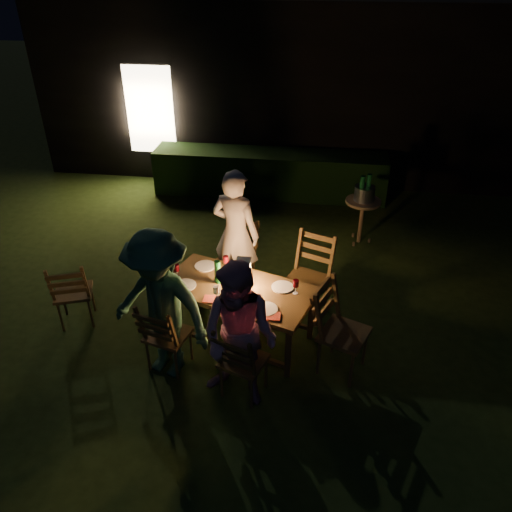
# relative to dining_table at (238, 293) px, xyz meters

# --- Properties ---
(garden_envelope) EXTENTS (40.00, 40.00, 3.20)m
(garden_envelope) POSITION_rel_dining_table_xyz_m (0.40, 6.46, 0.95)
(garden_envelope) COLOR black
(garden_envelope) RESTS_ON ground
(dining_table) EXTENTS (1.85, 1.31, 0.70)m
(dining_table) POSITION_rel_dining_table_xyz_m (0.00, 0.00, 0.00)
(dining_table) COLOR #52391B
(dining_table) RESTS_ON ground
(chair_near_left) EXTENTS (0.52, 0.54, 0.94)m
(chair_near_left) POSITION_rel_dining_table_xyz_m (-0.66, -0.59, -0.34)
(chair_near_left) COLOR #52391B
(chair_near_left) RESTS_ON ground
(chair_near_right) EXTENTS (0.54, 0.56, 0.94)m
(chair_near_right) POSITION_rel_dining_table_xyz_m (0.19, -0.87, -0.35)
(chair_near_right) COLOR #52391B
(chair_near_right) RESTS_ON ground
(chair_far_left) EXTENTS (0.61, 0.63, 1.05)m
(chair_far_left) POSITION_rel_dining_table_xyz_m (-0.19, 0.87, -0.31)
(chair_far_left) COLOR #52391B
(chair_far_left) RESTS_ON ground
(chair_far_right) EXTENTS (0.63, 0.65, 1.08)m
(chair_far_right) POSITION_rel_dining_table_xyz_m (0.76, 0.56, -0.30)
(chair_far_right) COLOR #52391B
(chair_far_right) RESTS_ON ground
(chair_end) EXTENTS (0.66, 0.64, 1.08)m
(chair_end) POSITION_rel_dining_table_xyz_m (1.17, -0.38, -0.30)
(chair_end) COLOR #52391B
(chair_end) RESTS_ON ground
(chair_spare) EXTENTS (0.55, 0.57, 0.95)m
(chair_spare) POSITION_rel_dining_table_xyz_m (-1.99, -0.00, -0.34)
(chair_spare) COLOR #52391B
(chair_spare) RESTS_ON ground
(person_house_side) EXTENTS (0.73, 0.59, 1.72)m
(person_house_side) POSITION_rel_dining_table_xyz_m (-0.17, 0.92, 0.23)
(person_house_side) COLOR beige
(person_house_side) RESTS_ON ground
(person_opp_right) EXTENTS (0.92, 0.81, 1.59)m
(person_opp_right) POSITION_rel_dining_table_xyz_m (0.17, -0.92, 0.17)
(person_opp_right) COLOR #B37B94
(person_opp_right) RESTS_ON ground
(person_opp_left) EXTENTS (1.25, 0.95, 1.71)m
(person_opp_left) POSITION_rel_dining_table_xyz_m (-0.68, -0.64, 0.23)
(person_opp_left) COLOR #2B573E
(person_opp_left) RESTS_ON ground
(lantern) EXTENTS (0.16, 0.16, 0.35)m
(lantern) POSITION_rel_dining_table_xyz_m (0.06, 0.03, 0.23)
(lantern) COLOR white
(lantern) RESTS_ON dining_table
(plate_far_left) EXTENTS (0.25, 0.25, 0.01)m
(plate_far_left) POSITION_rel_dining_table_xyz_m (-0.45, 0.38, 0.08)
(plate_far_left) COLOR white
(plate_far_left) RESTS_ON dining_table
(plate_near_left) EXTENTS (0.25, 0.25, 0.01)m
(plate_near_left) POSITION_rel_dining_table_xyz_m (-0.59, -0.04, 0.08)
(plate_near_left) COLOR white
(plate_near_left) RESTS_ON dining_table
(plate_far_right) EXTENTS (0.25, 0.25, 0.01)m
(plate_far_right) POSITION_rel_dining_table_xyz_m (0.50, 0.07, 0.08)
(plate_far_right) COLOR white
(plate_far_right) RESTS_ON dining_table
(plate_near_right) EXTENTS (0.25, 0.25, 0.01)m
(plate_near_right) POSITION_rel_dining_table_xyz_m (0.36, -0.35, 0.08)
(plate_near_right) COLOR white
(plate_near_right) RESTS_ON dining_table
(wineglass_a) EXTENTS (0.06, 0.06, 0.18)m
(wineglass_a) POSITION_rel_dining_table_xyz_m (-0.20, 0.36, 0.16)
(wineglass_a) COLOR #59070F
(wineglass_a) RESTS_ON dining_table
(wineglass_b) EXTENTS (0.06, 0.06, 0.18)m
(wineglass_b) POSITION_rel_dining_table_xyz_m (-0.72, 0.11, 0.16)
(wineglass_b) COLOR #59070F
(wineglass_b) RESTS_ON dining_table
(wineglass_c) EXTENTS (0.06, 0.06, 0.18)m
(wineglass_c) POSITION_rel_dining_table_xyz_m (0.20, -0.36, 0.16)
(wineglass_c) COLOR #59070F
(wineglass_c) RESTS_ON dining_table
(wineglass_d) EXTENTS (0.06, 0.06, 0.18)m
(wineglass_d) POSITION_rel_dining_table_xyz_m (0.65, -0.02, 0.16)
(wineglass_d) COLOR #59070F
(wineglass_d) RESTS_ON dining_table
(wineglass_e) EXTENTS (0.06, 0.06, 0.18)m
(wineglass_e) POSITION_rel_dining_table_xyz_m (-0.19, -0.25, 0.16)
(wineglass_e) COLOR silver
(wineglass_e) RESTS_ON dining_table
(bottle_table) EXTENTS (0.07, 0.07, 0.28)m
(bottle_table) POSITION_rel_dining_table_xyz_m (-0.24, 0.08, 0.21)
(bottle_table) COLOR #0F471E
(bottle_table) RESTS_ON dining_table
(napkin_left) EXTENTS (0.18, 0.14, 0.01)m
(napkin_left) POSITION_rel_dining_table_xyz_m (-0.24, -0.26, 0.08)
(napkin_left) COLOR red
(napkin_left) RESTS_ON dining_table
(napkin_right) EXTENTS (0.18, 0.14, 0.01)m
(napkin_right) POSITION_rel_dining_table_xyz_m (0.43, -0.46, 0.08)
(napkin_right) COLOR red
(napkin_right) RESTS_ON dining_table
(phone) EXTENTS (0.14, 0.07, 0.01)m
(phone) POSITION_rel_dining_table_xyz_m (-0.68, -0.09, 0.07)
(phone) COLOR black
(phone) RESTS_ON dining_table
(side_table) EXTENTS (0.53, 0.53, 0.71)m
(side_table) POSITION_rel_dining_table_xyz_m (1.50, 2.45, -0.00)
(side_table) COLOR brown
(side_table) RESTS_ON ground
(ice_bucket) EXTENTS (0.30, 0.30, 0.22)m
(ice_bucket) POSITION_rel_dining_table_xyz_m (1.50, 2.45, 0.19)
(ice_bucket) COLOR #A5A8AD
(ice_bucket) RESTS_ON side_table
(bottle_bucket_a) EXTENTS (0.07, 0.07, 0.32)m
(bottle_bucket_a) POSITION_rel_dining_table_xyz_m (1.45, 2.41, 0.24)
(bottle_bucket_a) COLOR #0F471E
(bottle_bucket_a) RESTS_ON side_table
(bottle_bucket_b) EXTENTS (0.07, 0.07, 0.32)m
(bottle_bucket_b) POSITION_rel_dining_table_xyz_m (1.55, 2.49, 0.24)
(bottle_bucket_b) COLOR #0F471E
(bottle_bucket_b) RESTS_ON side_table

